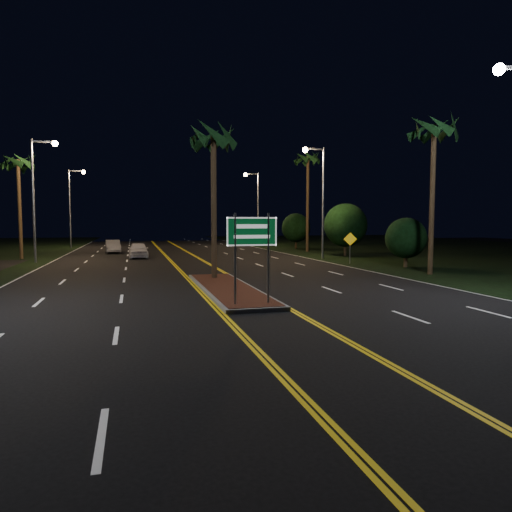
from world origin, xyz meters
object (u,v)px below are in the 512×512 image
object	(u,v)px
palm_left_far	(18,163)
palm_right_near	(434,130)
highway_sign	(252,240)
streetlight_right_far	(255,200)
streetlight_right_mid	(319,189)
shrub_near	(406,238)
palm_median	(213,137)
shrub_mid	(345,225)
car_far	(113,245)
streetlight_left_far	(73,199)
shrub_far	(296,228)
warning_sign	(350,244)
palm_right_far	(308,159)
car_near	(138,249)
median_island	(228,289)
streetlight_left_mid	(39,186)

from	to	relation	value
palm_left_far	palm_right_near	xyz separation A→B (m)	(25.30, -18.00, 0.47)
highway_sign	palm_right_near	xyz separation A→B (m)	(12.50, 7.20, 5.81)
highway_sign	streetlight_right_far	bearing A→B (deg)	74.85
streetlight_right_mid	shrub_near	xyz separation A→B (m)	(2.89, -8.00, -3.71)
palm_median	streetlight_right_far	bearing A→B (deg)	71.38
shrub_mid	car_far	world-z (taller)	shrub_mid
streetlight_left_far	shrub_far	bearing A→B (deg)	-18.14
highway_sign	palm_right_near	world-z (taller)	palm_right_near
highway_sign	streetlight_right_far	distance (m)	40.74
shrub_mid	warning_sign	size ratio (longest dim) A/B	2.05
shrub_near	shrub_far	world-z (taller)	shrub_far
streetlight_left_far	palm_right_far	distance (m)	27.50
palm_right_near	shrub_near	distance (m)	7.50
streetlight_left_far	car_near	distance (m)	19.27
palm_median	streetlight_left_far	bearing A→B (deg)	107.58
car_far	warning_sign	bearing A→B (deg)	-49.36
highway_sign	shrub_mid	bearing A→B (deg)	56.56
car_far	palm_right_far	bearing A→B (deg)	-16.67
palm_right_near	car_far	world-z (taller)	palm_right_near
median_island	palm_median	bearing A→B (deg)	90.00
highway_sign	palm_left_far	size ratio (longest dim) A/B	0.36
streetlight_right_far	highway_sign	bearing A→B (deg)	-105.15
streetlight_right_mid	streetlight_right_far	world-z (taller)	same
shrub_near	streetlight_left_mid	bearing A→B (deg)	157.48
warning_sign	palm_median	bearing A→B (deg)	-125.40
car_near	streetlight_left_far	bearing A→B (deg)	111.45
median_island	shrub_far	world-z (taller)	shrub_far
car_far	palm_left_far	bearing A→B (deg)	-144.59
shrub_mid	streetlight_left_mid	bearing A→B (deg)	180.00
median_island	streetlight_left_mid	distance (m)	20.80
highway_sign	streetlight_left_mid	bearing A→B (deg)	116.59
highway_sign	streetlight_right_mid	bearing A→B (deg)	61.07
streetlight_right_mid	shrub_mid	world-z (taller)	streetlight_right_mid
shrub_far	car_far	size ratio (longest dim) A/B	0.91
palm_median	shrub_mid	size ratio (longest dim) A/B	1.80
streetlight_right_mid	palm_right_far	xyz separation A→B (m)	(2.19, 8.00, 3.49)
warning_sign	streetlight_left_mid	bearing A→B (deg)	-174.05
car_far	warning_sign	world-z (taller)	warning_sign
median_island	shrub_mid	world-z (taller)	shrub_mid
streetlight_left_mid	palm_right_near	world-z (taller)	palm_right_near
streetlight_right_mid	highway_sign	bearing A→B (deg)	-118.93
streetlight_left_far	warning_sign	size ratio (longest dim) A/B	3.99
shrub_far	car_far	bearing A→B (deg)	-173.81
streetlight_left_mid	streetlight_left_far	bearing A→B (deg)	90.00
highway_sign	streetlight_left_far	xyz separation A→B (m)	(-10.61, 41.20, 3.25)
palm_median	palm_right_near	xyz separation A→B (m)	(12.50, -0.50, 0.94)
shrub_near	palm_right_far	bearing A→B (deg)	92.51
shrub_far	car_near	bearing A→B (deg)	-151.94
shrub_far	streetlight_left_far	bearing A→B (deg)	161.86
median_island	highway_sign	world-z (taller)	highway_sign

